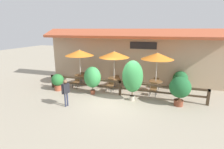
% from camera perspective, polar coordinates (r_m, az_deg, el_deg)
% --- Properties ---
extents(ground_plane, '(60.00, 60.00, 0.00)m').
position_cam_1_polar(ground_plane, '(10.59, 1.09, -8.69)').
color(ground_plane, '#9E937F').
extents(building_facade, '(14.28, 1.49, 4.23)m').
position_cam_1_polar(building_facade, '(13.86, 6.10, 6.12)').
color(building_facade, tan).
rests_on(building_facade, ground).
extents(patio_railing, '(10.40, 0.14, 0.95)m').
position_cam_1_polar(patio_railing, '(11.29, 2.66, -3.44)').
color(patio_railing, '#3D2D1E').
rests_on(patio_railing, ground).
extents(patio_umbrella_near, '(2.14, 2.14, 2.73)m').
position_cam_1_polar(patio_umbrella_near, '(13.34, -10.59, 6.98)').
color(patio_umbrella_near, '#B7B2A8').
rests_on(patio_umbrella_near, ground).
extents(dining_table_near, '(0.91, 0.91, 0.76)m').
position_cam_1_polar(dining_table_near, '(13.70, -10.23, -0.79)').
color(dining_table_near, brown).
rests_on(dining_table_near, ground).
extents(chair_near_streetside, '(0.46, 0.46, 0.85)m').
position_cam_1_polar(chair_near_streetside, '(13.13, -11.52, -2.15)').
color(chair_near_streetside, brown).
rests_on(chair_near_streetside, ground).
extents(chair_near_wallside, '(0.48, 0.48, 0.85)m').
position_cam_1_polar(chair_near_wallside, '(14.37, -9.15, -0.58)').
color(chair_near_wallside, brown).
rests_on(chair_near_wallside, ground).
extents(patio_umbrella_middle, '(2.14, 2.14, 2.73)m').
position_cam_1_polar(patio_umbrella_middle, '(12.24, 0.70, 6.56)').
color(patio_umbrella_middle, '#B7B2A8').
rests_on(patio_umbrella_middle, ground).
extents(dining_table_middle, '(0.91, 0.91, 0.76)m').
position_cam_1_polar(dining_table_middle, '(12.63, 0.67, -1.87)').
color(dining_table_middle, brown).
rests_on(dining_table_middle, ground).
extents(chair_middle_streetside, '(0.49, 0.49, 0.85)m').
position_cam_1_polar(chair_middle_streetside, '(12.09, -0.56, -3.30)').
color(chair_middle_streetside, brown).
rests_on(chair_middle_streetside, ground).
extents(chair_middle_wallside, '(0.43, 0.43, 0.85)m').
position_cam_1_polar(chair_middle_wallside, '(13.27, 1.67, -1.68)').
color(chair_middle_wallside, brown).
rests_on(chair_middle_wallside, ground).
extents(patio_umbrella_far, '(2.14, 2.14, 2.73)m').
position_cam_1_polar(patio_umbrella_far, '(11.87, 14.57, 5.84)').
color(patio_umbrella_far, '#B7B2A8').
rests_on(patio_umbrella_far, ground).
extents(dining_table_far, '(0.91, 0.91, 0.76)m').
position_cam_1_polar(dining_table_far, '(12.28, 14.02, -2.80)').
color(dining_table_far, brown).
rests_on(dining_table_far, ground).
extents(chair_far_streetside, '(0.46, 0.46, 0.85)m').
position_cam_1_polar(chair_far_streetside, '(11.62, 13.36, -4.47)').
color(chair_far_streetside, brown).
rests_on(chair_far_streetside, ground).
extents(chair_far_wallside, '(0.50, 0.50, 0.85)m').
position_cam_1_polar(chair_far_wallside, '(13.03, 14.43, -2.45)').
color(chair_far_wallside, brown).
rests_on(chair_far_wallside, ground).
extents(potted_plant_corner_fern, '(1.11, 1.00, 1.86)m').
position_cam_1_polar(potted_plant_corner_fern, '(11.40, -6.42, -0.96)').
color(potted_plant_corner_fern, '#9E4C33').
rests_on(potted_plant_corner_fern, ground).
extents(potted_plant_small_flowering, '(0.87, 0.79, 1.18)m').
position_cam_1_polar(potted_plant_small_flowering, '(12.77, -17.29, -2.07)').
color(potted_plant_small_flowering, '#9E4C33').
rests_on(potted_plant_small_flowering, ground).
extents(potted_plant_tall_tropical, '(1.23, 1.10, 2.45)m').
position_cam_1_polar(potted_plant_tall_tropical, '(10.31, 6.73, -0.73)').
color(potted_plant_tall_tropical, '#B7AD99').
rests_on(potted_plant_tall_tropical, ground).
extents(potted_plant_broad_leaf, '(1.16, 1.04, 1.68)m').
position_cam_1_polar(potted_plant_broad_leaf, '(10.35, 21.31, -4.20)').
color(potted_plant_broad_leaf, brown).
rests_on(potted_plant_broad_leaf, ground).
extents(potted_plant_entrance_palm, '(1.03, 0.93, 1.32)m').
position_cam_1_polar(potted_plant_entrance_palm, '(13.36, 21.36, -1.56)').
color(potted_plant_entrance_palm, '#564C47').
rests_on(potted_plant_entrance_palm, ground).
extents(pedestrian, '(0.30, 0.53, 1.54)m').
position_cam_1_polar(pedestrian, '(9.91, -14.91, -4.73)').
color(pedestrian, '#2D334C').
rests_on(pedestrian, ground).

